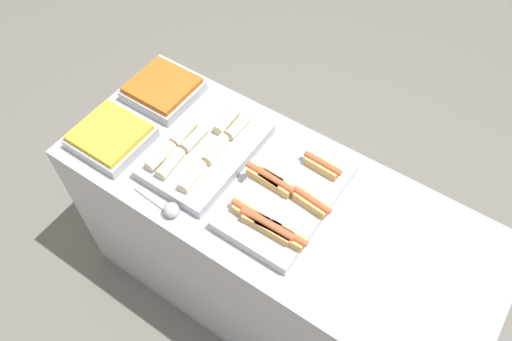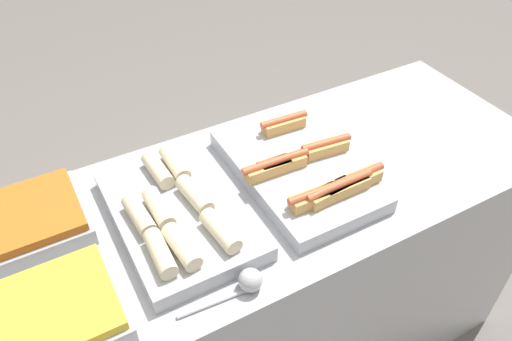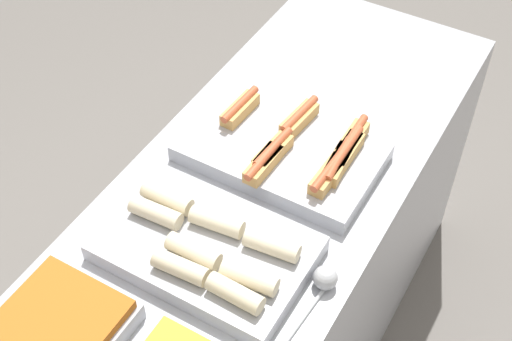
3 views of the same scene
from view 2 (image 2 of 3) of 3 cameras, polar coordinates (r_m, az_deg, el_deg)
name	(u,v)px [view 2 (image 2 of 3)]	position (r m, az deg, el deg)	size (l,w,h in m)	color
counter	(277,277)	(1.84, 2.46, -12.09)	(1.74, 0.70, 0.94)	#A8AAB2
tray_hotdogs	(300,169)	(1.48, 5.02, 0.13)	(0.36, 0.53, 0.10)	#A8AAB2
tray_wraps	(178,213)	(1.36, -8.93, -4.79)	(0.32, 0.50, 0.10)	#A8AAB2
tray_side_front	(58,313)	(1.23, -21.68, -14.92)	(0.28, 0.27, 0.07)	#A8AAB2
tray_side_back	(31,220)	(1.45, -24.31, -5.21)	(0.28, 0.27, 0.07)	#A8AAB2
serving_spoon_near	(248,282)	(1.21, -0.97, -12.61)	(0.22, 0.06, 0.06)	#B2B5BA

